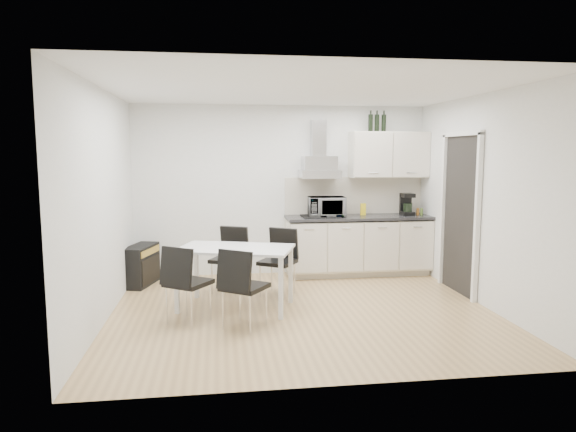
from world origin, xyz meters
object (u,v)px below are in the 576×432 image
Objects in this scene: chair_near_right at (245,288)px; floor_speaker at (233,264)px; dining_table at (235,254)px; kitchenette at (360,221)px; chair_near_left at (189,284)px; guitar_amp at (141,265)px; chair_far_right at (277,263)px; chair_far_left at (229,260)px.

floor_speaker is at bearing 126.12° from chair_near_right.
dining_table is at bearing -93.44° from floor_speaker.
chair_near_left is at bearing -141.92° from kitchenette.
kitchenette reaches higher than chair_near_left.
dining_table is 1.87m from guitar_amp.
chair_far_right is at bearing 58.03° from dining_table.
chair_near_right is (0.14, -1.43, 0.00)m from chair_far_left.
chair_far_right is at bearing -68.03° from floor_speaker.
chair_near_left is (-1.10, -0.94, 0.00)m from chair_far_right.
kitchenette is at bearing -7.56° from floor_speaker.
guitar_amp is (-1.30, 1.29, -0.38)m from dining_table.
chair_far_right is 1.00× the size of chair_near_right.
chair_near_left and chair_near_right have the same top height.
kitchenette is 2.22m from chair_far_left.
kitchenette is 1.67× the size of dining_table.
floor_speaker is (0.56, 2.13, -0.27)m from chair_near_left.
guitar_amp is at bearing -166.62° from floor_speaker.
chair_far_right is (0.63, -0.24, 0.00)m from chair_far_left.
chair_far_right is 1.00× the size of chair_near_left.
chair_near_right is at bearing -91.52° from floor_speaker.
kitchenette is 3.21m from chair_near_left.
chair_near_right is at bearing -66.59° from dining_table.
chair_near_left reaches higher than floor_speaker.
chair_near_right is at bearing 121.78° from chair_far_left.
dining_table is 1.72× the size of chair_near_right.
chair_far_left is 0.68m from chair_far_right.
dining_table is 0.74m from chair_near_left.
chair_far_right is 1.29m from chair_near_right.
chair_far_right reaches higher than floor_speaker.
dining_table is 1.72× the size of chair_far_left.
dining_table is 2.04× the size of guitar_amp.
chair_near_left is 1.00× the size of chair_near_right.
floor_speaker is at bearing -33.08° from chair_far_right.
chair_near_left is 2.55× the size of floor_speaker.
chair_far_left is 1.44m from chair_near_right.
chair_near_right is at bearing -39.36° from guitar_amp.
floor_speaker is at bearing 107.04° from dining_table.
chair_far_left reaches higher than guitar_amp.
chair_far_right is 2.04m from guitar_amp.
chair_near_right is 2.55× the size of floor_speaker.
chair_far_left and chair_near_left have the same top height.
chair_far_left is 1.00× the size of chair_near_right.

